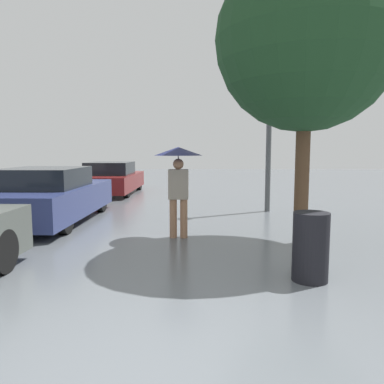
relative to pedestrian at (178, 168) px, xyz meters
The scene contains 7 objects.
ground_plane 4.63m from the pedestrian, 88.01° to the right, with size 60.00×60.00×0.00m, color #565B60.
pedestrian is the anchor object (origin of this frame).
parked_car_middle 3.57m from the pedestrian, 153.76° to the left, with size 1.90×4.36×1.27m.
parked_car_farthest 7.84m from the pedestrian, 112.68° to the left, with size 1.82×4.20×1.21m.
tree 3.12m from the pedestrian, 11.47° to the right, with size 3.08×3.08×5.06m.
street_lamp 4.18m from the pedestrian, 54.48° to the left, with size 0.35×0.35×4.62m.
trash_bin 3.10m from the pedestrian, 51.92° to the right, with size 0.46×0.46×0.89m.
Camera 1 is at (0.28, -2.60, 1.67)m, focal length 35.00 mm.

